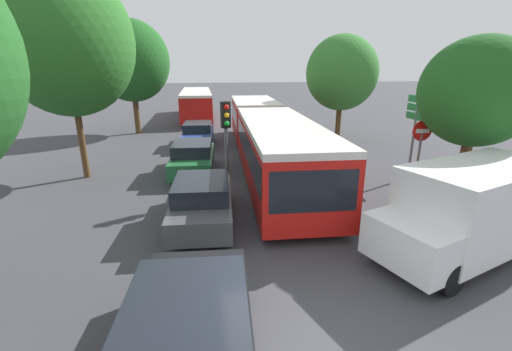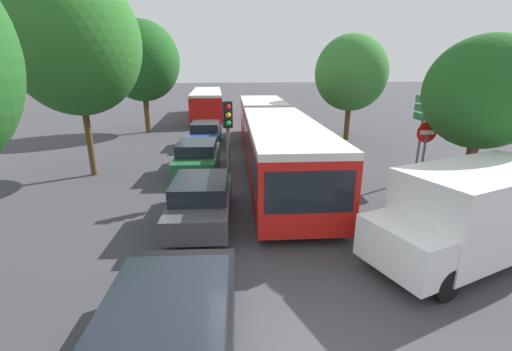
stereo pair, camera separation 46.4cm
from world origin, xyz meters
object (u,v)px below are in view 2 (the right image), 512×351
at_px(city_bus_rear, 207,102).
at_px(tree_right_mid, 351,75).
at_px(direction_sign_post, 423,119).
at_px(articulated_bus, 272,133).
at_px(white_van, 472,212).
at_px(queued_car_black, 170,339).
at_px(tree_left_far, 142,61).
at_px(queued_car_blue, 206,133).
at_px(queued_car_green, 198,157).
at_px(no_entry_sign, 424,150).
at_px(traffic_light, 228,128).
at_px(tree_right_near, 484,93).
at_px(queued_car_graphite, 201,200).
at_px(tree_left_mid, 75,43).

height_order(city_bus_rear, tree_right_mid, tree_right_mid).
bearing_deg(direction_sign_post, articulated_bus, -31.19).
bearing_deg(white_van, city_bus_rear, -94.40).
height_order(queued_car_black, direction_sign_post, direction_sign_post).
bearing_deg(articulated_bus, queued_car_black, -13.03).
height_order(tree_left_far, tree_right_mid, tree_left_far).
distance_m(queued_car_blue, tree_right_mid, 9.65).
relative_size(queued_car_green, no_entry_sign, 1.49).
height_order(queued_car_green, traffic_light, traffic_light).
relative_size(queued_car_green, white_van, 0.78).
xyz_separation_m(city_bus_rear, tree_right_mid, (9.13, -11.11, 2.62)).
bearing_deg(tree_left_far, queued_car_green, -68.95).
bearing_deg(tree_left_far, city_bus_rear, 59.45).
xyz_separation_m(traffic_light, tree_right_near, (7.61, -2.30, 1.27)).
relative_size(no_entry_sign, tree_right_mid, 0.44).
bearing_deg(city_bus_rear, no_entry_sign, -160.45).
bearing_deg(queued_car_blue, queued_car_green, -178.42).
distance_m(no_entry_sign, tree_right_mid, 10.99).
height_order(traffic_light, direction_sign_post, direction_sign_post).
height_order(queued_car_graphite, queued_car_blue, queued_car_graphite).
bearing_deg(tree_right_near, traffic_light, 163.18).
height_order(traffic_light, tree_left_mid, tree_left_mid).
distance_m(queued_car_blue, traffic_light, 8.80).
distance_m(white_van, tree_left_far, 21.69).
bearing_deg(direction_sign_post, tree_right_near, 89.36).
relative_size(city_bus_rear, queued_car_green, 2.72).
bearing_deg(tree_right_near, queued_car_green, 149.48).
height_order(white_van, no_entry_sign, no_entry_sign).
bearing_deg(city_bus_rear, queued_car_graphite, -179.27).
distance_m(city_bus_rear, tree_right_near, 24.35).
relative_size(queued_car_graphite, queued_car_green, 0.98).
bearing_deg(tree_right_near, no_entry_sign, 143.35).
bearing_deg(tree_left_far, queued_car_blue, -48.36).
xyz_separation_m(city_bus_rear, tree_left_far, (-4.12, -6.99, 3.45)).
height_order(queued_car_black, queued_car_green, queued_car_black).
bearing_deg(traffic_light, tree_left_far, -167.16).
bearing_deg(tree_left_mid, white_van, -35.97).
relative_size(queued_car_black, white_van, 0.83).
relative_size(city_bus_rear, white_van, 2.13).
distance_m(queued_car_graphite, tree_right_mid, 14.89).
distance_m(queued_car_graphite, white_van, 7.12).
distance_m(city_bus_rear, direction_sign_post, 21.50).
bearing_deg(tree_left_mid, direction_sign_post, -9.93).
height_order(queued_car_green, white_van, white_van).
bearing_deg(white_van, queued_car_green, -68.88).
height_order(queued_car_black, traffic_light, traffic_light).
relative_size(queued_car_graphite, tree_right_mid, 0.64).
height_order(queued_car_blue, no_entry_sign, no_entry_sign).
xyz_separation_m(queued_car_black, tree_left_mid, (-4.60, 10.94, 4.66)).
bearing_deg(tree_right_mid, tree_left_mid, -156.24).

